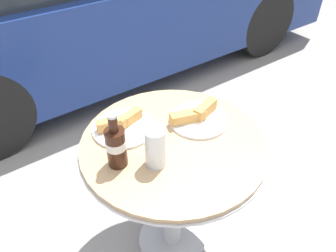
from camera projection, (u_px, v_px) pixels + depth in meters
The scene contains 6 objects.
ground_plane at pixel (172, 240), 1.71m from camera, with size 30.00×30.00×0.00m, color gray.
bistro_table at pixel (173, 168), 1.37m from camera, with size 0.74×0.74×0.69m.
cola_bottle_left at pixel (116, 145), 1.12m from camera, with size 0.07×0.07×0.22m.
drinking_glass at pixel (155, 149), 1.13m from camera, with size 0.08×0.08×0.16m.
lunch_plate_near at pixel (197, 117), 1.36m from camera, with size 0.25×0.25×0.06m.
lunch_plate_far at pixel (122, 126), 1.32m from camera, with size 0.25×0.25×0.06m.
Camera 1 is at (-0.57, -0.76, 1.54)m, focal length 35.00 mm.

